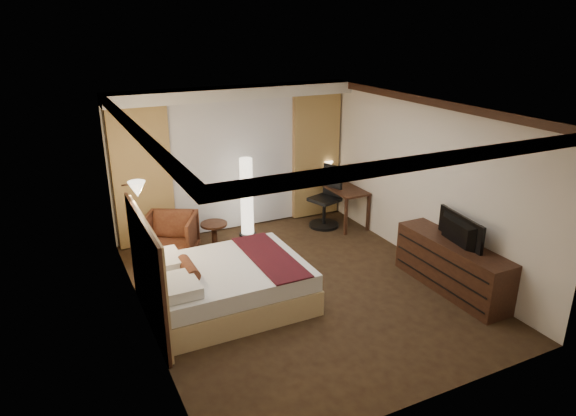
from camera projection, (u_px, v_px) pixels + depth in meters
name	position (u px, v px, depth m)	size (l,w,h in m)	color
floor	(300.00, 288.00, 7.74)	(4.50, 5.50, 0.01)	black
ceiling	(301.00, 108.00, 6.81)	(4.50, 5.50, 0.01)	white
back_wall	(233.00, 159.00, 9.59)	(4.50, 0.02, 2.70)	#F1E2D0
left_wall	(139.00, 231.00, 6.34)	(0.02, 5.50, 2.70)	#F1E2D0
right_wall	(425.00, 183.00, 8.20)	(0.02, 5.50, 2.70)	#F1E2D0
crown_molding	(301.00, 112.00, 6.83)	(4.50, 5.50, 0.12)	black
soffit	(235.00, 93.00, 8.94)	(4.50, 0.50, 0.20)	white
curtain_sheer	(234.00, 165.00, 9.55)	(2.48, 0.04, 2.45)	silver
curtain_left_drape	(143.00, 178.00, 8.80)	(1.00, 0.14, 2.45)	tan
curtain_right_drape	(316.00, 156.00, 10.21)	(1.00, 0.14, 2.45)	tan
wall_sconce	(137.00, 189.00, 7.02)	(0.24, 0.24, 0.24)	white
bed	(228.00, 285.00, 7.17)	(2.13, 1.66, 0.62)	white
headboard	(148.00, 273.00, 6.57)	(0.12, 1.96, 1.50)	tan
armchair	(170.00, 235.00, 8.54)	(0.83, 0.77, 0.85)	#492116
side_table	(215.00, 237.00, 8.91)	(0.46, 0.46, 0.51)	black
floor_lamp	(247.00, 197.00, 9.38)	(0.31, 0.31, 1.49)	white
desk	(340.00, 204.00, 10.12)	(0.55, 1.29, 0.75)	black
desk_lamp	(328.00, 171.00, 10.34)	(0.18, 0.18, 0.34)	#FFD899
office_chair	(324.00, 197.00, 9.83)	(0.58, 0.58, 1.20)	black
dresser	(452.00, 266.00, 7.58)	(0.50, 1.97, 0.76)	black
television	(455.00, 224.00, 7.33)	(1.00, 0.58, 0.13)	black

